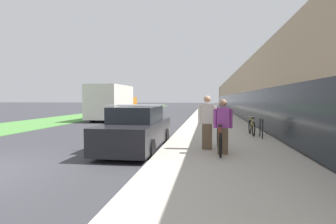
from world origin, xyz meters
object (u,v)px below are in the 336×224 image
(person_bystander, at_px, (207,122))
(cruiser_bike_nearest, at_px, (252,127))
(bike_rack_hoop, at_px, (261,126))
(parked_sedan_curbside, at_px, (137,130))
(tandem_bicycle, at_px, (219,140))
(moving_truck, at_px, (113,103))
(person_rider, at_px, (223,126))

(person_bystander, bearing_deg, cruiser_bike_nearest, 61.69)
(person_bystander, height_order, cruiser_bike_nearest, person_bystander)
(bike_rack_hoop, bearing_deg, parked_sedan_curbside, -152.61)
(tandem_bicycle, distance_m, bike_rack_hoop, 3.82)
(parked_sedan_curbside, relative_size, moving_truck, 0.72)
(person_rider, distance_m, person_bystander, 0.83)
(parked_sedan_curbside, height_order, moving_truck, moving_truck)
(parked_sedan_curbside, bearing_deg, cruiser_bike_nearest, 36.53)
(person_rider, relative_size, cruiser_bike_nearest, 1.00)
(cruiser_bike_nearest, relative_size, parked_sedan_curbside, 0.35)
(moving_truck, bearing_deg, tandem_bicycle, -57.06)
(tandem_bicycle, relative_size, bike_rack_hoop, 2.84)
(person_bystander, relative_size, cruiser_bike_nearest, 1.07)
(person_bystander, bearing_deg, moving_truck, 122.51)
(bike_rack_hoop, bearing_deg, person_bystander, -128.30)
(person_bystander, bearing_deg, person_rider, -54.68)
(tandem_bicycle, xyz_separation_m, person_bystander, (-0.38, 0.38, 0.51))
(bike_rack_hoop, distance_m, parked_sedan_curbside, 5.43)
(moving_truck, bearing_deg, person_rider, -57.34)
(person_bystander, distance_m, cruiser_bike_nearest, 4.35)
(cruiser_bike_nearest, bearing_deg, moving_truck, 139.09)
(tandem_bicycle, height_order, moving_truck, moving_truck)
(bike_rack_hoop, bearing_deg, tandem_bicycle, -120.24)
(person_bystander, distance_m, parked_sedan_curbside, 2.58)
(person_rider, height_order, bike_rack_hoop, person_rider)
(person_bystander, xyz_separation_m, parked_sedan_curbside, (-2.52, 0.42, -0.34))
(person_rider, relative_size, parked_sedan_curbside, 0.35)
(person_bystander, relative_size, moving_truck, 0.27)
(cruiser_bike_nearest, bearing_deg, person_rider, -109.31)
(tandem_bicycle, relative_size, parked_sedan_curbside, 0.51)
(cruiser_bike_nearest, relative_size, moving_truck, 0.25)
(tandem_bicycle, distance_m, person_bystander, 0.74)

